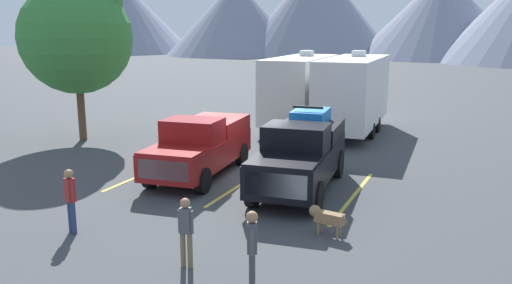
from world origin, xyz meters
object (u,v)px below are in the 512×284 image
object	(u,v)px
pickup_truck_b	(301,152)
person_c	(252,246)
camper_trailer_b	(353,91)
dog	(325,216)
person_b	(70,197)
pickup_truck_a	(201,145)
person_a	(186,228)
camper_trailer_a	(301,88)

from	to	relation	value
pickup_truck_b	person_c	world-z (taller)	pickup_truck_b
camper_trailer_b	dog	distance (m)	13.26
camper_trailer_b	person_b	distance (m)	15.85
pickup_truck_a	pickup_truck_b	xyz separation A→B (m)	(3.80, -0.20, 0.14)
pickup_truck_b	person_a	distance (m)	6.42
pickup_truck_a	person_c	size ratio (longest dim) A/B	3.31
camper_trailer_a	pickup_truck_b	bearing A→B (deg)	-71.04
person_c	camper_trailer_a	bearing A→B (deg)	105.77
pickup_truck_a	person_c	xyz separation A→B (m)	(5.12, -7.04, -0.10)
pickup_truck_a	pickup_truck_b	world-z (taller)	pickup_truck_b
pickup_truck_b	dog	bearing A→B (deg)	-62.29
pickup_truck_b	camper_trailer_b	world-z (taller)	camper_trailer_b
camper_trailer_a	dog	bearing A→B (deg)	-68.72
pickup_truck_b	camper_trailer_a	bearing A→B (deg)	108.96
pickup_truck_b	person_a	xyz separation A→B (m)	(-0.44, -6.40, -0.31)
dog	person_a	bearing A→B (deg)	-126.85
camper_trailer_b	person_b	world-z (taller)	camper_trailer_b
person_c	dog	size ratio (longest dim) A/B	1.64
pickup_truck_b	camper_trailer_b	distance (m)	9.59
camper_trailer_a	person_c	bearing A→B (deg)	-74.23
pickup_truck_a	person_a	world-z (taller)	pickup_truck_a
pickup_truck_a	person_c	world-z (taller)	pickup_truck_a
person_a	dog	distance (m)	3.75
person_b	person_c	xyz separation A→B (m)	(5.43, -0.96, 0.01)
camper_trailer_a	person_b	size ratio (longest dim) A/B	4.79
camper_trailer_b	person_c	xyz separation A→B (m)	(1.91, -16.37, -1.13)
person_b	person_c	size ratio (longest dim) A/B	0.99
person_b	dog	world-z (taller)	person_b
person_b	pickup_truck_b	bearing A→B (deg)	55.05
dog	camper_trailer_a	bearing A→B (deg)	111.28
camper_trailer_b	dog	bearing A→B (deg)	-79.54
pickup_truck_a	pickup_truck_b	bearing A→B (deg)	-2.96
pickup_truck_b	dog	size ratio (longest dim) A/B	5.65
pickup_truck_a	person_b	world-z (taller)	pickup_truck_a
pickup_truck_a	pickup_truck_b	distance (m)	3.81
pickup_truck_b	person_c	distance (m)	6.98
camper_trailer_b	pickup_truck_a	bearing A→B (deg)	-108.94
camper_trailer_b	person_c	distance (m)	16.52
camper_trailer_a	dog	distance (m)	14.57
person_c	dog	world-z (taller)	person_c
pickup_truck_b	pickup_truck_a	bearing A→B (deg)	177.04
person_a	person_b	world-z (taller)	person_b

